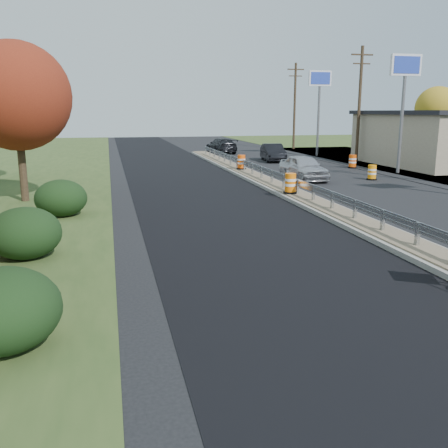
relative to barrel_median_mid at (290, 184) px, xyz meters
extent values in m
plane|color=black|center=(0.34, -8.10, -0.71)|extent=(140.00, 140.00, 0.00)
cube|color=black|center=(-4.06, 1.90, -0.70)|extent=(7.20, 120.00, 0.01)
cube|color=gray|center=(0.34, -0.10, -0.62)|extent=(1.60, 55.00, 0.18)
cube|color=brown|center=(0.34, -0.10, -0.50)|extent=(1.25, 55.00, 0.05)
cube|color=silver|center=(0.34, -10.10, -0.13)|extent=(0.10, 0.15, 0.70)
cube|color=silver|center=(0.34, -8.10, -0.13)|extent=(0.10, 0.15, 0.70)
cube|color=silver|center=(0.34, -6.10, -0.13)|extent=(0.10, 0.15, 0.70)
cube|color=silver|center=(0.34, -4.10, -0.13)|extent=(0.10, 0.15, 0.70)
cube|color=silver|center=(0.34, -2.10, -0.13)|extent=(0.10, 0.15, 0.70)
cube|color=silver|center=(0.34, -0.10, -0.13)|extent=(0.10, 0.15, 0.70)
cube|color=silver|center=(0.34, 1.90, -0.13)|extent=(0.10, 0.15, 0.70)
cube|color=silver|center=(0.34, 3.90, -0.13)|extent=(0.10, 0.15, 0.70)
cube|color=silver|center=(0.34, 5.90, -0.13)|extent=(0.10, 0.15, 0.70)
cube|color=silver|center=(0.34, 7.90, -0.13)|extent=(0.10, 0.15, 0.70)
cube|color=silver|center=(0.34, 9.90, -0.13)|extent=(0.10, 0.15, 0.70)
cube|color=silver|center=(0.34, 11.90, -0.13)|extent=(0.10, 0.15, 0.70)
cube|color=silver|center=(0.34, 13.90, -0.13)|extent=(0.10, 0.15, 0.70)
cube|color=silver|center=(0.34, 15.90, -0.13)|extent=(0.10, 0.15, 0.70)
cube|color=silver|center=(0.34, 17.90, -0.13)|extent=(0.10, 0.15, 0.70)
cube|color=silver|center=(0.34, 19.90, -0.13)|extent=(0.10, 0.15, 0.70)
cube|color=silver|center=(0.34, 21.90, -0.13)|extent=(0.10, 0.15, 0.70)
cube|color=silver|center=(0.34, 23.90, -0.13)|extent=(0.10, 0.15, 0.70)
cube|color=silver|center=(0.34, 0.90, 0.07)|extent=(0.04, 46.00, 0.34)
cube|color=silver|center=(0.34, 0.90, -0.01)|extent=(0.06, 46.00, 0.03)
cube|color=silver|center=(0.34, 0.90, 0.15)|extent=(0.06, 46.00, 0.03)
cube|color=black|center=(12.39, 11.90, 0.89)|extent=(0.08, 7.20, 2.20)
cylinder|color=slate|center=(10.84, 7.90, 2.69)|extent=(0.22, 0.22, 6.80)
cube|color=white|center=(10.84, 7.90, 6.49)|extent=(2.20, 0.25, 1.40)
cube|color=#263FB2|center=(10.84, 7.90, 6.49)|extent=(1.90, 0.30, 1.10)
cylinder|color=slate|center=(10.84, 21.90, 2.69)|extent=(0.22, 0.22, 6.80)
cube|color=white|center=(10.84, 21.90, 6.49)|extent=(2.20, 0.25, 1.40)
cube|color=#263FB2|center=(10.84, 21.90, 6.49)|extent=(1.90, 0.30, 1.10)
cylinder|color=#473523|center=(11.84, 15.90, 3.99)|extent=(0.26, 0.26, 9.40)
cube|color=#473523|center=(11.84, 15.90, 7.99)|extent=(1.90, 0.12, 0.12)
cube|color=#473523|center=(11.84, 15.90, 7.29)|extent=(1.50, 0.10, 0.10)
cylinder|color=#473523|center=(11.84, 30.90, 3.99)|extent=(0.26, 0.26, 9.40)
cube|color=#473523|center=(11.84, 30.90, 7.99)|extent=(1.90, 0.12, 0.12)
cube|color=#473523|center=(11.84, 30.90, 7.29)|extent=(1.50, 0.10, 0.10)
ellipsoid|color=black|center=(-10.66, -14.10, 0.05)|extent=(2.09, 2.09, 1.52)
ellipsoid|color=black|center=(-11.16, -8.10, 0.05)|extent=(2.09, 2.09, 1.52)
ellipsoid|color=black|center=(-10.66, -2.10, 0.05)|extent=(2.09, 2.09, 1.52)
cylinder|color=#473523|center=(-12.66, 1.90, 0.94)|extent=(0.36, 0.36, 3.30)
sphere|color=maroon|center=(-12.66, 1.90, 4.17)|extent=(4.95, 4.95, 4.95)
cylinder|color=#473523|center=(26.34, 25.90, 0.83)|extent=(0.36, 0.36, 3.08)
sphere|color=gold|center=(26.34, 25.90, 3.84)|extent=(4.62, 4.62, 4.62)
cylinder|color=black|center=(0.00, 0.00, -0.43)|extent=(0.68, 0.68, 0.09)
cylinder|color=orange|center=(0.00, 0.00, 0.04)|extent=(0.54, 0.54, 0.95)
cylinder|color=white|center=(0.00, 0.00, 0.20)|extent=(0.56, 0.56, 0.12)
cylinder|color=white|center=(0.00, 0.00, -0.05)|extent=(0.56, 0.56, 0.12)
cylinder|color=black|center=(0.36, 10.76, -0.43)|extent=(0.68, 0.68, 0.09)
cylinder|color=#FF560A|center=(0.36, 10.76, 0.04)|extent=(0.54, 0.54, 0.95)
cylinder|color=white|center=(0.36, 10.76, 0.20)|extent=(0.56, 0.56, 0.12)
cylinder|color=white|center=(0.36, 10.76, -0.05)|extent=(0.56, 0.56, 0.12)
cylinder|color=black|center=(7.34, 5.18, -0.66)|extent=(0.64, 0.64, 0.08)
cylinder|color=orange|center=(7.34, 5.18, -0.22)|extent=(0.51, 0.51, 0.89)
cylinder|color=white|center=(7.34, 5.18, -0.07)|extent=(0.52, 0.52, 0.12)
cylinder|color=white|center=(7.34, 5.18, -0.30)|extent=(0.52, 0.52, 0.12)
cylinder|color=black|center=(9.33, 11.67, -0.66)|extent=(0.67, 0.67, 0.09)
cylinder|color=#F4510A|center=(9.33, 11.67, -0.19)|extent=(0.54, 0.54, 0.94)
cylinder|color=white|center=(9.33, 11.67, -0.03)|extent=(0.56, 0.56, 0.12)
cylinder|color=white|center=(9.33, 11.67, -0.28)|extent=(0.56, 0.56, 0.12)
imported|color=silver|center=(3.16, 6.17, 0.07)|extent=(2.05, 4.63, 1.55)
imported|color=black|center=(5.12, 18.05, 0.03)|extent=(2.14, 4.65, 1.48)
imported|color=black|center=(2.68, 27.44, 0.05)|extent=(2.59, 5.39, 1.51)
camera|label=1|loc=(-8.67, -23.08, 3.50)|focal=40.00mm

